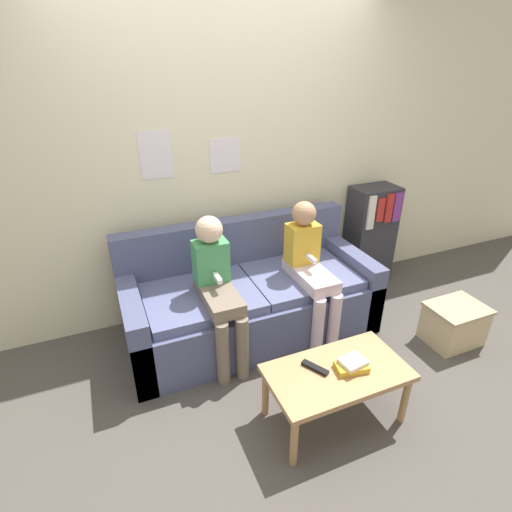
{
  "coord_description": "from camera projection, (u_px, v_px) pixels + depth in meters",
  "views": [
    {
      "loc": [
        -1.0,
        -1.96,
        2.05
      ],
      "look_at": [
        0.0,
        0.4,
        0.74
      ],
      "focal_mm": 28.0,
      "sensor_mm": 36.0,
      "label": 1
    }
  ],
  "objects": [
    {
      "name": "person_right",
      "position": [
        310.0,
        265.0,
        3.03
      ],
      "size": [
        0.24,
        0.57,
        1.08
      ],
      "color": "silver",
      "rests_on": "ground_plane"
    },
    {
      "name": "person_left",
      "position": [
        217.0,
        284.0,
        2.77
      ],
      "size": [
        0.24,
        0.57,
        1.07
      ],
      "color": "#756656",
      "rests_on": "ground_plane"
    },
    {
      "name": "tv_remote",
      "position": [
        315.0,
        368.0,
        2.36
      ],
      "size": [
        0.12,
        0.17,
        0.02
      ],
      "rotation": [
        0.0,
        0.0,
        0.51
      ],
      "color": "black",
      "rests_on": "coffee_table"
    },
    {
      "name": "book_stack",
      "position": [
        352.0,
        365.0,
        2.35
      ],
      "size": [
        0.2,
        0.15,
        0.06
      ],
      "color": "gold",
      "rests_on": "coffee_table"
    },
    {
      "name": "couch",
      "position": [
        249.0,
        299.0,
        3.2
      ],
      "size": [
        1.94,
        0.84,
        0.87
      ],
      "color": "#4C5175",
      "rests_on": "ground_plane"
    },
    {
      "name": "ground_plane",
      "position": [
        277.0,
        371.0,
        2.89
      ],
      "size": [
        10.0,
        10.0,
        0.0
      ],
      "primitive_type": "plane",
      "color": "#4C4742"
    },
    {
      "name": "bookshelf",
      "position": [
        370.0,
        235.0,
        3.85
      ],
      "size": [
        0.43,
        0.3,
        0.96
      ],
      "color": "#2D2D33",
      "rests_on": "ground_plane"
    },
    {
      "name": "storage_box",
      "position": [
        454.0,
        324.0,
        3.12
      ],
      "size": [
        0.43,
        0.33,
        0.32
      ],
      "color": "#CCB284",
      "rests_on": "ground_plane"
    },
    {
      "name": "coffee_table",
      "position": [
        337.0,
        377.0,
        2.37
      ],
      "size": [
        0.84,
        0.46,
        0.38
      ],
      "color": "#AD7F51",
      "rests_on": "ground_plane"
    },
    {
      "name": "wall_back",
      "position": [
        224.0,
        159.0,
        3.16
      ],
      "size": [
        8.0,
        0.06,
        2.6
      ],
      "color": "beige",
      "rests_on": "ground_plane"
    }
  ]
}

